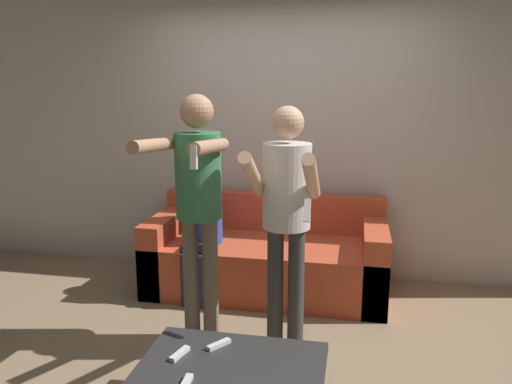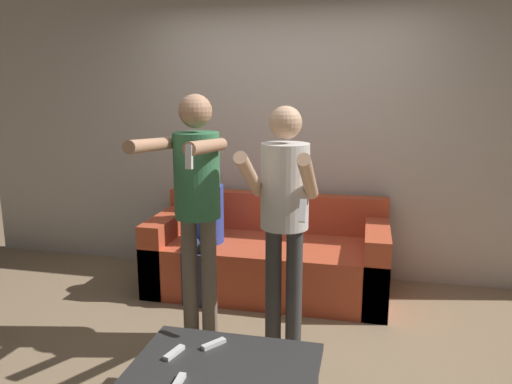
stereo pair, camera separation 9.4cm
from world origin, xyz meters
name	(u,v)px [view 2 (the right image)]	position (x,y,z in m)	size (l,w,h in m)	color
ground_plane	(251,352)	(0.00, 0.00, 0.00)	(14.00, 14.00, 0.00)	#937A5B
wall_back	(290,133)	(0.00, 1.58, 1.35)	(6.40, 0.06, 2.70)	beige
couch	(269,258)	(-0.10, 1.09, 0.28)	(2.05, 0.91, 0.80)	#C64C2D
person_standing_left	(196,191)	(-0.40, 0.08, 1.10)	(0.43, 0.78, 1.74)	#6B6051
person_standing_right	(284,204)	(0.20, 0.08, 1.04)	(0.44, 0.67, 1.66)	#383838
person_seated	(204,220)	(-0.62, 0.87, 0.67)	(0.30, 0.52, 1.20)	#282D47
coffee_table	(226,368)	(0.04, -0.74, 0.32)	(0.97, 0.63, 0.36)	#2D2D2D
remote_near	(178,383)	(-0.13, -0.99, 0.37)	(0.04, 0.15, 0.02)	white
remote_mid	(174,353)	(-0.26, -0.73, 0.37)	(0.07, 0.15, 0.02)	white
remote_far	(214,344)	(-0.08, -0.59, 0.37)	(0.12, 0.14, 0.02)	white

